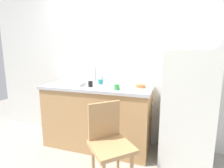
% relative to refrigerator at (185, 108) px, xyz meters
% --- Properties ---
extents(back_wall, '(4.80, 0.10, 2.49)m').
position_rel_refrigerator_xyz_m(back_wall, '(-0.91, 0.36, 0.53)').
color(back_wall, silver).
rests_on(back_wall, ground_plane).
extents(cabinet_base, '(1.55, 0.60, 0.89)m').
position_rel_refrigerator_xyz_m(cabinet_base, '(-1.21, 0.01, -0.27)').
color(cabinet_base, tan).
rests_on(cabinet_base, ground_plane).
extents(countertop, '(1.59, 0.64, 0.04)m').
position_rel_refrigerator_xyz_m(countertop, '(-1.21, 0.01, 0.19)').
color(countertop, '#B7B7BC').
rests_on(countertop, cabinet_base).
extents(faucet, '(0.02, 0.02, 0.25)m').
position_rel_refrigerator_xyz_m(faucet, '(-1.34, 0.26, 0.34)').
color(faucet, '#B7B7BC').
rests_on(faucet, countertop).
extents(refrigerator, '(0.59, 0.63, 1.44)m').
position_rel_refrigerator_xyz_m(refrigerator, '(0.00, 0.00, 0.00)').
color(refrigerator, silver).
rests_on(refrigerator, ground_plane).
extents(chair, '(0.57, 0.57, 0.89)m').
position_rel_refrigerator_xyz_m(chair, '(-0.77, -0.70, -0.22)').
color(chair, tan).
rests_on(chair, ground_plane).
extents(dish_tray, '(0.28, 0.20, 0.05)m').
position_rel_refrigerator_xyz_m(dish_tray, '(-1.54, -0.04, 0.24)').
color(dish_tray, white).
rests_on(dish_tray, countertop).
extents(terracotta_bowl, '(0.13, 0.13, 0.05)m').
position_rel_refrigerator_xyz_m(terracotta_bowl, '(-0.58, 0.09, 0.24)').
color(terracotta_bowl, '#C67042').
rests_on(terracotta_bowl, countertop).
extents(cup_black, '(0.06, 0.06, 0.08)m').
position_rel_refrigerator_xyz_m(cup_black, '(-1.27, -0.08, 0.25)').
color(cup_black, black).
rests_on(cup_black, countertop).
extents(cup_green, '(0.07, 0.07, 0.07)m').
position_rel_refrigerator_xyz_m(cup_green, '(-0.86, -0.15, 0.25)').
color(cup_green, green).
rests_on(cup_green, countertop).
extents(cup_teal, '(0.07, 0.07, 0.07)m').
position_rel_refrigerator_xyz_m(cup_teal, '(-1.21, 0.16, 0.25)').
color(cup_teal, teal).
rests_on(cup_teal, countertop).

